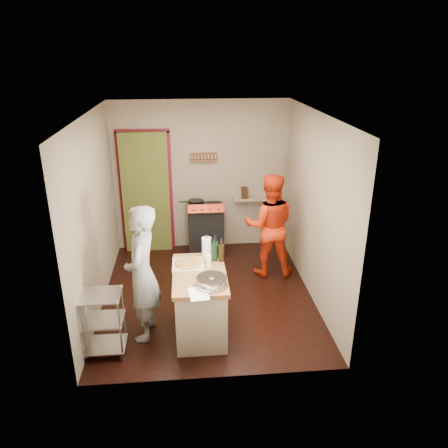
% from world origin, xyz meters
% --- Properties ---
extents(floor, '(3.50, 3.50, 0.00)m').
position_xyz_m(floor, '(0.00, 0.00, 0.00)').
color(floor, black).
rests_on(floor, ground).
extents(back_wall, '(3.00, 0.44, 2.60)m').
position_xyz_m(back_wall, '(-0.64, 1.78, 1.13)').
color(back_wall, gray).
rests_on(back_wall, ground).
extents(left_wall, '(0.04, 3.50, 2.60)m').
position_xyz_m(left_wall, '(-1.50, 0.00, 1.30)').
color(left_wall, gray).
rests_on(left_wall, ground).
extents(right_wall, '(0.04, 3.50, 2.60)m').
position_xyz_m(right_wall, '(1.50, 0.00, 1.30)').
color(right_wall, gray).
rests_on(right_wall, ground).
extents(ceiling, '(3.00, 3.50, 0.02)m').
position_xyz_m(ceiling, '(0.00, 0.00, 2.61)').
color(ceiling, white).
rests_on(ceiling, back_wall).
extents(stove, '(0.60, 0.63, 1.00)m').
position_xyz_m(stove, '(0.05, 1.42, 0.45)').
color(stove, black).
rests_on(stove, ground).
extents(wire_shelving, '(0.48, 0.40, 0.80)m').
position_xyz_m(wire_shelving, '(-1.28, -1.20, 0.44)').
color(wire_shelving, silver).
rests_on(wire_shelving, ground).
extents(island, '(0.66, 1.20, 1.14)m').
position_xyz_m(island, '(-0.14, -0.86, 0.45)').
color(island, beige).
rests_on(island, ground).
extents(person_stripe, '(0.47, 0.66, 1.71)m').
position_xyz_m(person_stripe, '(-0.83, -0.88, 0.86)').
color(person_stripe, '#AFB0B4').
rests_on(person_stripe, ground).
extents(person_red, '(0.85, 0.70, 1.64)m').
position_xyz_m(person_red, '(1.00, 0.59, 0.82)').
color(person_red, red).
rests_on(person_red, ground).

